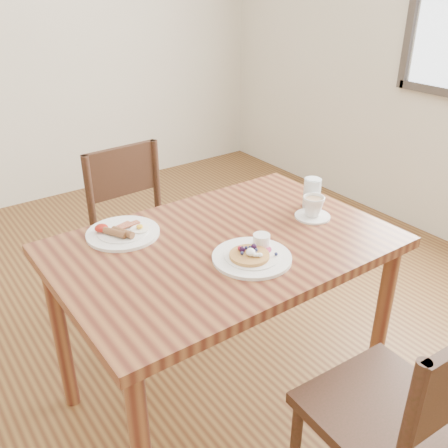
% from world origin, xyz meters
% --- Properties ---
extents(ground, '(5.00, 5.00, 0.00)m').
position_xyz_m(ground, '(0.00, 0.00, 0.00)').
color(ground, '#512D17').
rests_on(ground, ground).
extents(dining_table, '(1.20, 0.80, 0.75)m').
position_xyz_m(dining_table, '(0.00, 0.00, 0.65)').
color(dining_table, brown).
rests_on(dining_table, ground).
extents(chair_near, '(0.44, 0.44, 0.88)m').
position_xyz_m(chair_near, '(0.09, -0.75, 0.49)').
color(chair_near, '#3D1D16').
rests_on(chair_near, ground).
extents(chair_far, '(0.44, 0.44, 0.88)m').
position_xyz_m(chair_far, '(0.00, 0.69, 0.49)').
color(chair_far, '#3D1D16').
rests_on(chair_far, ground).
extents(pancake_plate, '(0.27, 0.27, 0.06)m').
position_xyz_m(pancake_plate, '(0.01, -0.15, 0.76)').
color(pancake_plate, white).
rests_on(pancake_plate, dining_table).
extents(breakfast_plate, '(0.27, 0.27, 0.04)m').
position_xyz_m(breakfast_plate, '(-0.28, 0.26, 0.76)').
color(breakfast_plate, white).
rests_on(breakfast_plate, dining_table).
extents(teacup_saucer, '(0.14, 0.14, 0.09)m').
position_xyz_m(teacup_saucer, '(0.40, -0.05, 0.79)').
color(teacup_saucer, white).
rests_on(teacup_saucer, dining_table).
extents(water_glass, '(0.07, 0.07, 0.12)m').
position_xyz_m(water_glass, '(0.46, 0.03, 0.81)').
color(water_glass, silver).
rests_on(water_glass, dining_table).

